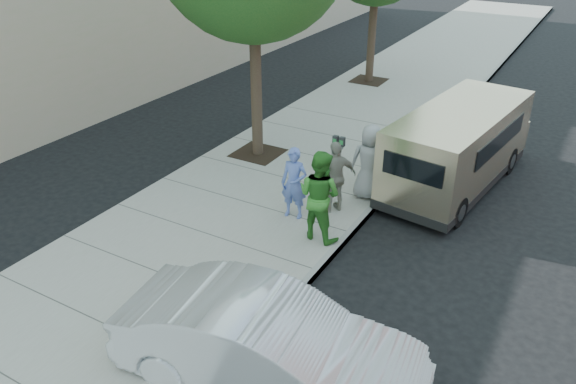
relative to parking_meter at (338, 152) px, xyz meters
The scene contains 10 objects.
ground 1.92m from the parking_meter, 107.09° to the right, with size 120.00×120.00×0.00m, color black.
sidewalk 2.33m from the parking_meter, 134.51° to the right, with size 5.00×60.00×0.15m, color gray.
curb_face 2.07m from the parking_meter, 56.37° to the right, with size 0.12×60.00×0.16m, color gray.
parking_meter is the anchor object (origin of this frame).
van 2.96m from the parking_meter, 41.83° to the left, with size 2.39×5.42×1.94m.
sedan 5.85m from the parking_meter, 73.95° to the right, with size 1.53×4.39×1.45m, color silver.
person_officer 1.52m from the parking_meter, 101.81° to the right, with size 0.57×0.37×1.56m, color #5D74C7.
person_green_shirt 2.01m from the parking_meter, 75.05° to the right, with size 0.91×0.71×1.87m, color #34852B.
person_gray_shirt 0.73m from the parking_meter, ahead, with size 0.84×0.55×1.73m, color gray.
person_striped_polo 0.89m from the parking_meter, 67.96° to the right, with size 0.93×0.39×1.59m, color gray.
Camera 1 is at (5.22, -9.05, 6.24)m, focal length 35.00 mm.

